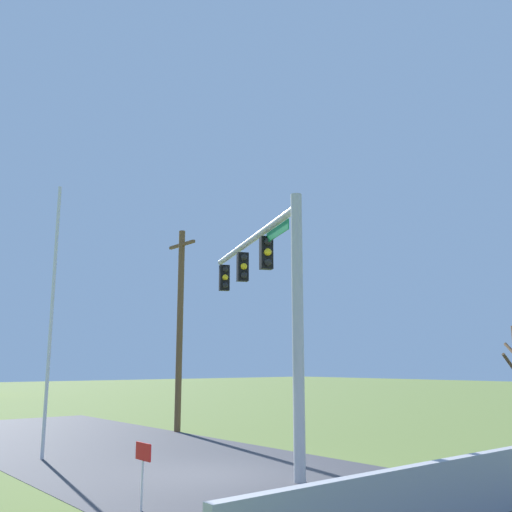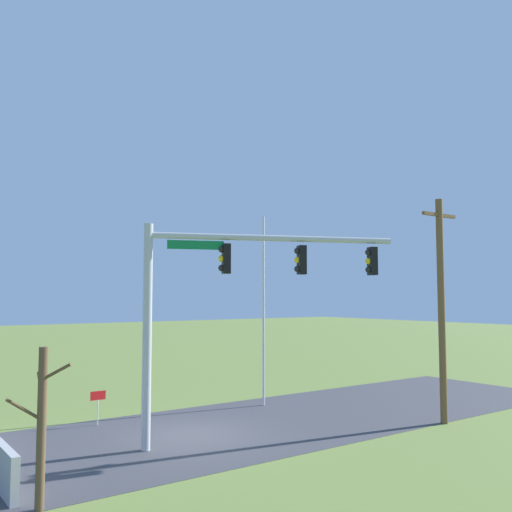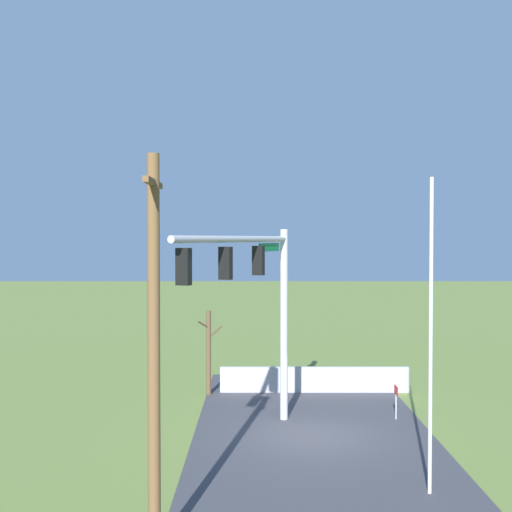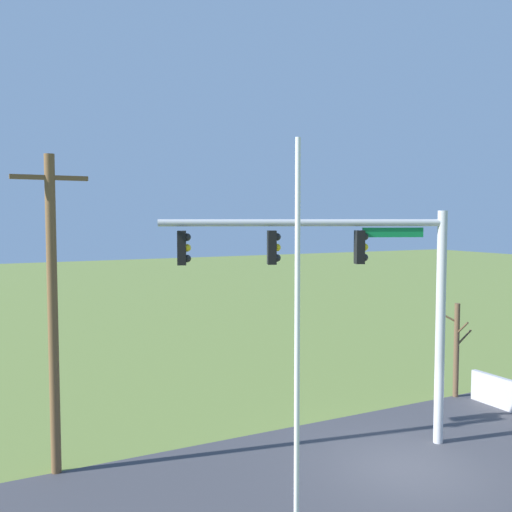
% 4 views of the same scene
% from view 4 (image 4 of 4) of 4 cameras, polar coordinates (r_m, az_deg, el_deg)
% --- Properties ---
extents(ground_plane, '(160.00, 160.00, 0.00)m').
position_cam_4_polar(ground_plane, '(16.96, 14.57, -19.57)').
color(ground_plane, olive).
extents(road_surface, '(28.00, 8.00, 0.01)m').
position_cam_4_polar(road_surface, '(14.83, 1.96, -23.02)').
color(road_surface, '#3D3D42').
rests_on(road_surface, ground_plane).
extents(sidewalk_corner, '(6.00, 6.00, 0.01)m').
position_cam_4_polar(sidewalk_corner, '(19.56, 19.65, -16.43)').
color(sidewalk_corner, '#B7B5AD').
rests_on(sidewalk_corner, ground_plane).
extents(signal_mast, '(7.75, 3.34, 6.90)m').
position_cam_4_polar(signal_mast, '(16.93, 9.98, -2.06)').
color(signal_mast, '#B2B5BA').
rests_on(signal_mast, ground_plane).
extents(flagpole, '(0.10, 0.10, 8.14)m').
position_cam_4_polar(flagpole, '(10.84, 4.07, -10.23)').
color(flagpole, silver).
rests_on(flagpole, ground_plane).
extents(utility_pole, '(1.90, 0.26, 8.31)m').
position_cam_4_polar(utility_pole, '(15.87, -19.39, -5.02)').
color(utility_pole, brown).
rests_on(utility_pole, ground_plane).
extents(bare_tree, '(1.27, 1.02, 3.52)m').
position_cam_4_polar(bare_tree, '(23.05, 19.15, -8.62)').
color(bare_tree, brown).
rests_on(bare_tree, ground_plane).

